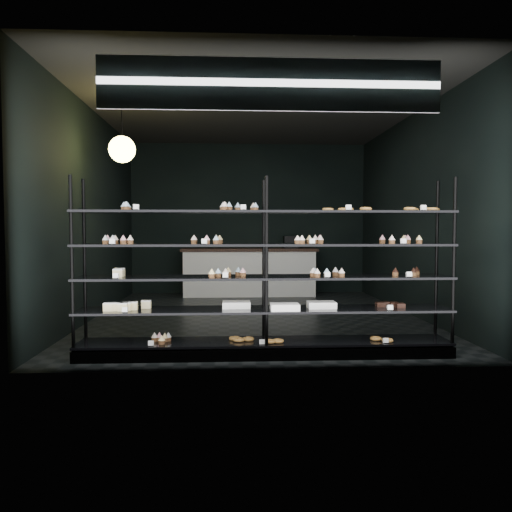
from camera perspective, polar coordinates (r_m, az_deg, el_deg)
name	(u,v)px	position (r m, az deg, el deg)	size (l,w,h in m)	color
room	(256,214)	(7.78, -0.04, 4.77)	(5.01, 6.01, 3.20)	black
display_shelf	(263,298)	(5.38, 0.80, -4.79)	(4.00, 0.50, 1.91)	black
signage	(271,85)	(5.05, 1.74, 18.97)	(3.30, 0.05, 0.50)	#0B1239
pendant_lamp	(122,149)	(7.14, -15.05, 11.70)	(0.36, 0.36, 0.91)	black
service_counter	(250,271)	(10.31, -0.71, -1.77)	(2.78, 0.65, 1.23)	silver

